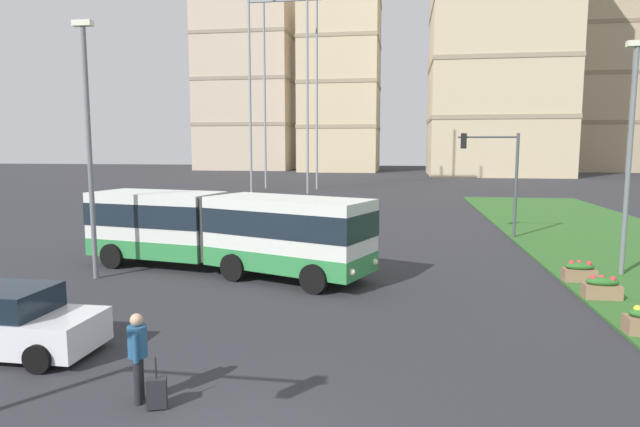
{
  "coord_description": "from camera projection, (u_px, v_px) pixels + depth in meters",
  "views": [
    {
      "loc": [
        2.67,
        -7.33,
        4.85
      ],
      "look_at": [
        -0.56,
        13.57,
        2.2
      ],
      "focal_mm": 30.13,
      "sensor_mm": 36.0,
      "label": 1
    }
  ],
  "objects": [
    {
      "name": "traffic_light_far_right",
      "position": [
        497.0,
        166.0,
        28.15
      ],
      "size": [
        3.13,
        0.28,
        5.53
      ],
      "color": "#474C51",
      "rests_on": "ground"
    },
    {
      "name": "apartment_tower_centre",
      "position": [
        498.0,
        39.0,
        88.69
      ],
      "size": [
        21.96,
        18.86,
        45.01
      ],
      "color": "beige",
      "rests_on": "ground"
    },
    {
      "name": "transmission_pylon",
      "position": [
        284.0,
        33.0,
        56.82
      ],
      "size": [
        9.0,
        6.24,
        30.78
      ],
      "color": "gray",
      "rests_on": "ground"
    },
    {
      "name": "flower_planter_4",
      "position": [
        579.0,
        271.0,
        19.09
      ],
      "size": [
        1.1,
        0.56,
        0.74
      ],
      "color": "#937051",
      "rests_on": "grass_median"
    },
    {
      "name": "apartment_tower_eastcentre",
      "position": [
        607.0,
        79.0,
        105.52
      ],
      "size": [
        16.57,
        17.46,
        35.9
      ],
      "color": "tan",
      "rests_on": "ground"
    },
    {
      "name": "flower_planter_3",
      "position": [
        602.0,
        288.0,
        16.92
      ],
      "size": [
        1.1,
        0.56,
        0.74
      ],
      "color": "#937051",
      "rests_on": "grass_median"
    },
    {
      "name": "articulated_bus",
      "position": [
        224.0,
        230.0,
        20.73
      ],
      "size": [
        11.93,
        5.62,
        3.0
      ],
      "color": "silver",
      "rests_on": "ground"
    },
    {
      "name": "car_white_van",
      "position": [
        4.0,
        322.0,
        12.59
      ],
      "size": [
        4.41,
        2.04,
        1.58
      ],
      "color": "silver",
      "rests_on": "ground"
    },
    {
      "name": "rolling_suitcase",
      "position": [
        157.0,
        392.0,
        9.95
      ],
      "size": [
        0.42,
        0.34,
        0.97
      ],
      "color": "#232328",
      "rests_on": "ground"
    },
    {
      "name": "apartment_tower_westcentre",
      "position": [
        341.0,
        66.0,
        105.03
      ],
      "size": [
        15.01,
        16.87,
        40.9
      ],
      "color": "beige",
      "rests_on": "ground"
    },
    {
      "name": "apartment_tower_west",
      "position": [
        248.0,
        84.0,
        113.32
      ],
      "size": [
        19.56,
        16.87,
        35.79
      ],
      "color": "#C6B299",
      "rests_on": "ground"
    },
    {
      "name": "pedestrian_crossing",
      "position": [
        138.0,
        351.0,
        10.13
      ],
      "size": [
        0.36,
        0.55,
        1.74
      ],
      "color": "black",
      "rests_on": "ground"
    },
    {
      "name": "streetlight_median",
      "position": [
        630.0,
        149.0,
        19.58
      ],
      "size": [
        0.7,
        0.28,
        8.59
      ],
      "color": "slate",
      "rests_on": "ground"
    },
    {
      "name": "streetlight_left",
      "position": [
        89.0,
        141.0,
        19.24
      ],
      "size": [
        0.7,
        0.28,
        9.22
      ],
      "color": "slate",
      "rests_on": "ground"
    }
  ]
}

